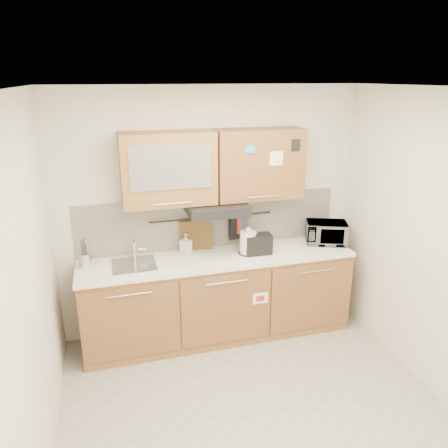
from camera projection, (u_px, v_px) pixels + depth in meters
floor at (256, 410)px, 3.68m from camera, size 3.20×3.20×0.00m
ceiling at (265, 88)px, 2.85m from camera, size 3.20×3.20×0.00m
wall_back at (211, 212)px, 4.63m from camera, size 3.20×0.00×3.20m
wall_left at (30, 297)px, 2.85m from camera, size 0.00×3.00×3.00m
wall_right at (438, 248)px, 3.68m from camera, size 0.00×3.00×3.00m
base_cabinet at (219, 301)px, 4.64m from camera, size 2.80×0.64×0.88m
countertop at (218, 258)px, 4.48m from camera, size 2.82×0.62×0.04m
backsplash at (211, 222)px, 4.65m from camera, size 2.80×0.02×0.56m
upper_cabinets at (214, 166)px, 4.30m from camera, size 1.82×0.37×0.70m
range_hood at (217, 208)px, 4.36m from camera, size 0.60×0.46×0.10m
sink at (134, 265)px, 4.27m from camera, size 0.42×0.40×0.26m
utensil_rail at (212, 217)px, 4.60m from camera, size 1.30×0.02×0.02m
utensil_crock at (85, 260)px, 4.17m from camera, size 0.14×0.14×0.31m
kettle at (248, 243)px, 4.50m from camera, size 0.22×0.21×0.29m
toaster at (258, 244)px, 4.51m from camera, size 0.28×0.18×0.21m
microwave at (326, 233)px, 4.80m from camera, size 0.51×0.43×0.24m
soap_bottle at (186, 243)px, 4.53m from camera, size 0.13×0.13×0.21m
cutting_board at (196, 240)px, 4.61m from camera, size 0.34×0.07×0.42m
oven_mitt at (241, 227)px, 4.71m from camera, size 0.13×0.07×0.22m
dark_pouch at (236, 228)px, 4.70m from camera, size 0.16×0.08×0.24m
pot_holder at (243, 225)px, 4.71m from camera, size 0.15×0.07×0.18m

